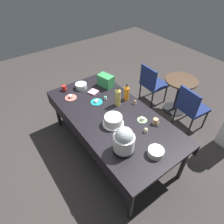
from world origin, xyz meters
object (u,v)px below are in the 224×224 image
Objects in this scene: glass_salad_bowl at (81,86)px; soda_bottle_ginger_ale at (118,97)px; maroon_chair_left at (152,82)px; soda_carton at (106,81)px; cupcake_rose at (135,102)px; ceramic_snack_bowl at (156,152)px; cupcake_cocoa at (146,130)px; slow_cooker at (124,141)px; cupcake_vanilla at (105,98)px; frosted_layer_cake at (113,120)px; dessert_plate_teal at (97,102)px; dessert_plate_coral at (71,97)px; maroon_chair_right at (191,106)px; round_cafe_table at (179,90)px; coffee_mug_red at (64,88)px; dessert_plate_sage at (142,120)px; coffee_mug_tan at (156,121)px; potluck_table at (112,118)px; soda_bottle_orange_juice at (127,93)px.

soda_bottle_ginger_ale is at bearing 17.25° from glass_salad_bowl.
soda_carton is at bearing -96.60° from maroon_chair_left.
cupcake_rose is at bearing 59.24° from soda_bottle_ginger_ale.
ceramic_snack_bowl is 0.37m from cupcake_cocoa.
cupcake_vanilla is at bearing 157.56° from slow_cooker.
cupcake_cocoa is at bearing -27.42° from cupcake_rose.
frosted_layer_cake is 0.55m from dessert_plate_teal.
ceramic_snack_bowl reaches higher than dessert_plate_coral.
round_cafe_table is (-0.44, 0.22, 0.01)m from maroon_chair_right.
cupcake_rose is at bearing -60.22° from maroon_chair_left.
dessert_plate_coral is 0.26× the size of round_cafe_table.
slow_cooker is 1.57m from coffee_mug_red.
frosted_layer_cake is 4.36× the size of cupcake_vanilla.
coffee_mug_tan is at bearing 32.33° from dessert_plate_sage.
cupcake_vanilla is at bearing 174.02° from ceramic_snack_bowl.
coffee_mug_tan is 1.51m from maroon_chair_left.
potluck_table is 0.38m from cupcake_vanilla.
slow_cooker is 0.50× the size of round_cafe_table.
soda_bottle_ginger_ale is at bearing -93.37° from round_cafe_table.
slow_cooker reaches higher than soda_bottle_ginger_ale.
cupcake_cocoa is 0.75m from soda_bottle_orange_juice.
glass_salad_bowl reaches higher than cupcake_rose.
dessert_plate_coral is at bearing -167.31° from frosted_layer_cake.
ceramic_snack_bowl is 0.97m from cupcake_rose.
cupcake_rose is at bearing 152.58° from cupcake_cocoa.
coffee_mug_red is (-0.83, -0.49, -0.11)m from soda_bottle_ginger_ale.
round_cafe_table is at bearing 153.07° from maroon_chair_right.
cupcake_vanilla is 0.59× the size of coffee_mug_red.
cupcake_cocoa is (0.91, 0.18, 0.02)m from dessert_plate_teal.
coffee_mug_red reaches higher than dessert_plate_teal.
round_cafe_table is at bearing 78.83° from dessert_plate_teal.
soda_bottle_orange_juice reaches higher than coffee_mug_red.
coffee_mug_red is at bearing -103.68° from maroon_chair_left.
frosted_layer_cake reaches higher than cupcake_rose.
coffee_mug_red is at bearing -111.83° from glass_salad_bowl.
maroon_chair_left is at bearing 124.55° from slow_cooker.
soda_carton is 1.54m from maroon_chair_right.
round_cafe_table is at bearing 91.76° from potluck_table.
maroon_chair_right is (0.05, 1.13, -0.27)m from dessert_plate_sage.
round_cafe_table is (0.30, 1.50, -0.28)m from cupcake_vanilla.
soda_carton is at bearing -179.49° from coffee_mug_tan.
cupcake_cocoa is 0.61× the size of coffee_mug_tan.
soda_bottle_orange_juice is 1.05m from coffee_mug_red.
cupcake_vanilla is at bearing 16.03° from glass_salad_bowl.
soda_carton is at bearing 65.70° from coffee_mug_red.
dessert_plate_coral is at bearing -157.43° from potluck_table.
coffee_mug_red is at bearing -128.81° from maroon_chair_right.
potluck_table is 11.57× the size of ceramic_snack_bowl.
coffee_mug_red is 0.13× the size of maroon_chair_right.
maroon_chair_right is at bearing 48.71° from glass_salad_bowl.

